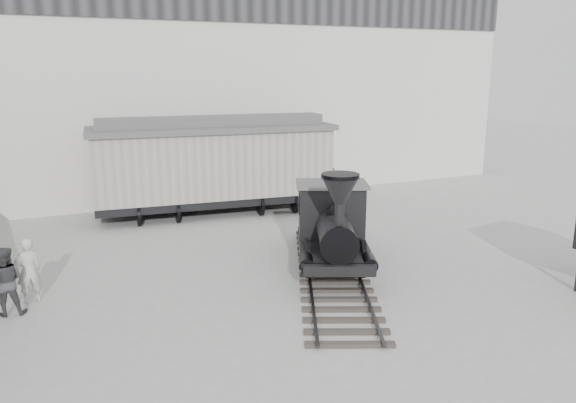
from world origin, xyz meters
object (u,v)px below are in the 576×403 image
boxcar (214,163)px  locomotive (332,230)px  visitor_a (28,271)px  visitor_b (6,281)px

boxcar → locomotive: bearing=-75.6°
locomotive → visitor_a: 8.51m
boxcar → visitor_a: boxcar is taller
visitor_a → locomotive: bearing=162.2°
boxcar → visitor_b: bearing=-129.6°
visitor_b → locomotive: bearing=-174.6°
locomotive → visitor_a: bearing=-162.4°
boxcar → visitor_b: boxcar is taller
boxcar → visitor_a: bearing=-130.0°
boxcar → visitor_a: (-7.18, -7.08, -1.27)m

